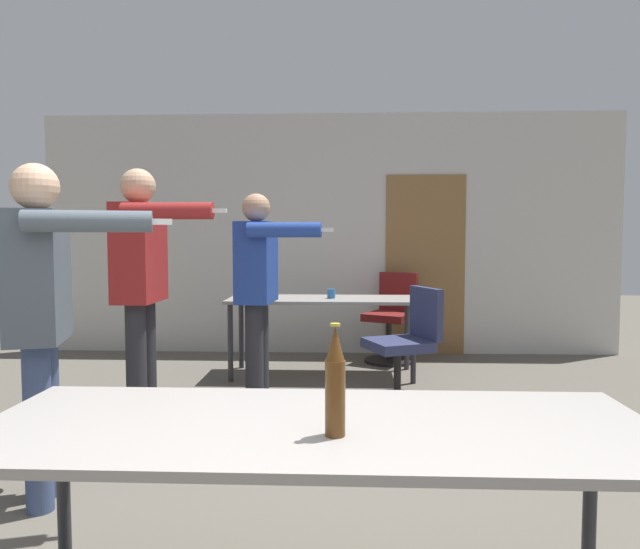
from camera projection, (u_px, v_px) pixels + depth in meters
name	position (u px, v px, depth m)	size (l,w,h in m)	color
back_wall	(332.00, 235.00, 6.59)	(6.61, 0.12, 2.75)	beige
conference_table_near	(317.00, 442.00, 1.79)	(2.10, 0.79, 0.76)	gray
conference_table_far	(322.00, 306.00, 5.50)	(1.81, 0.68, 0.76)	gray
person_near_casual	(258.00, 278.00, 4.58)	(0.77, 0.74, 1.69)	#28282D
person_left_plaid	(42.00, 300.00, 2.81)	(0.87, 0.60, 1.70)	#3D4C75
person_far_watching	(142.00, 271.00, 4.03)	(0.82, 0.69, 1.82)	#28282D
office_chair_near_pushed	(406.00, 348.00, 4.66)	(0.65, 0.61, 0.93)	black
office_chair_side_rolled	(392.00, 319.00, 6.17)	(0.64, 0.67, 0.95)	black
beer_bottle	(335.00, 383.00, 1.66)	(0.06, 0.06, 0.33)	#563314
drink_cup	(331.00, 294.00, 5.47)	(0.08, 0.08, 0.09)	#2866A3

